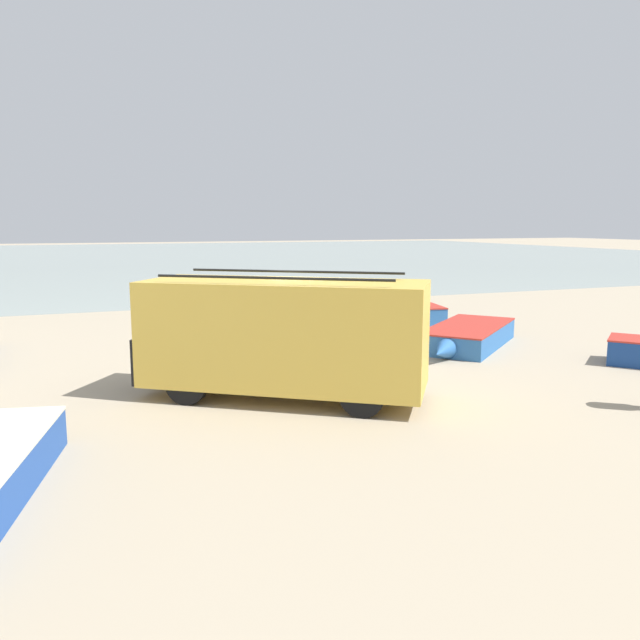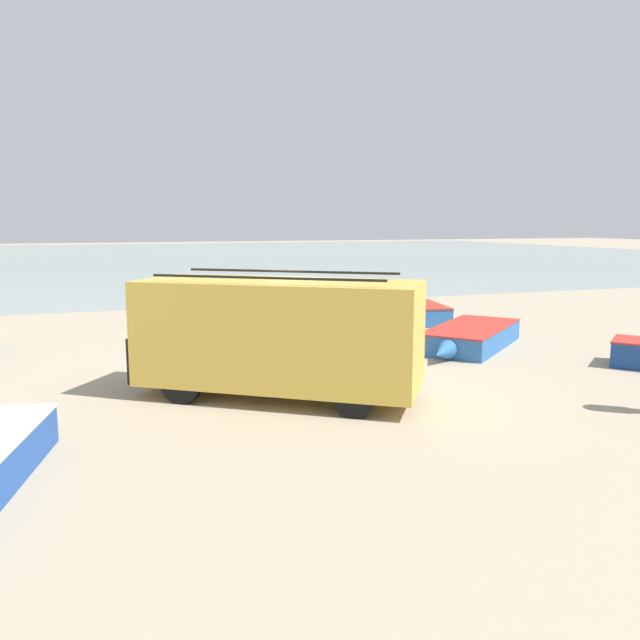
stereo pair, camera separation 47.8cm
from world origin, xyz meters
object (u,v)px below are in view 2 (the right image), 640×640
Objects in this scene: parked_van at (278,334)px; fisherman_0 at (335,312)px; fishing_rowboat_4 at (272,321)px; fisherman_2 at (269,310)px; fishing_rowboat_1 at (415,311)px; fishing_rowboat_5 at (470,337)px.

parked_van is 4.41m from fisherman_0.
fishing_rowboat_4 is 3.26m from fisherman_2.
parked_van is 3.10× the size of fisherman_2.
parked_van reaches higher than fishing_rowboat_1.
fisherman_0 is (-3.66, 0.64, 0.78)m from fishing_rowboat_5.
parked_van is 1.41× the size of fishing_rowboat_1.
parked_van is 7.93m from fishing_rowboat_4.
fishing_rowboat_4 is at bearing -69.35° from parked_van.
fishing_rowboat_4 is at bearing 18.12° from fisherman_0.
fisherman_0 is (0.62, -4.04, 0.81)m from fishing_rowboat_4.
fishing_rowboat_1 is at bearing 108.77° from fishing_rowboat_4.
fisherman_0 is at bearing 26.11° from fishing_rowboat_4.
fishing_rowboat_5 is at bearing 123.05° from fisherman_2.
fishing_rowboat_4 is 3.09× the size of fisherman_0.
fisherman_2 is at bearing -68.00° from parked_van.
fishing_rowboat_1 reaches higher than fishing_rowboat_4.
fishing_rowboat_1 is 6.21m from fisherman_0.
fishing_rowboat_4 is (1.92, 7.63, -0.99)m from parked_van.
fisherman_0 is at bearing -90.50° from parked_van.
fishing_rowboat_1 is 0.71× the size of fishing_rowboat_4.
fishing_rowboat_5 is 2.40× the size of fisherman_0.
fisherman_0 reaches higher than fishing_rowboat_5.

